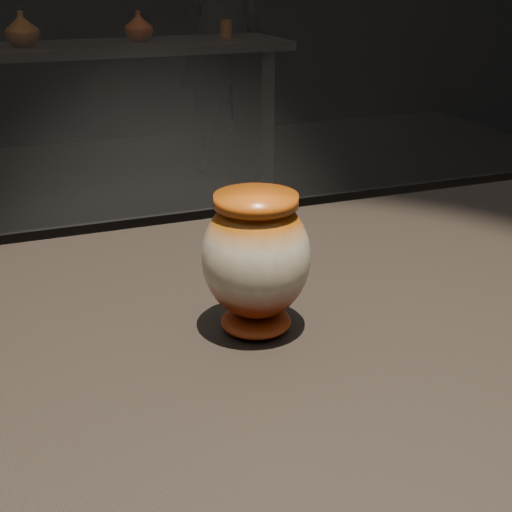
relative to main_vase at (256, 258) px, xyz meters
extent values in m
cube|color=black|center=(-0.16, 0.00, -0.12)|extent=(2.00, 0.80, 0.05)
ellipsoid|color=maroon|center=(0.00, 0.00, -0.08)|extent=(0.10, 0.10, 0.02)
ellipsoid|color=beige|center=(0.00, 0.00, 0.00)|extent=(0.14, 0.14, 0.15)
cylinder|color=#B95B11|center=(0.00, 0.00, 0.07)|extent=(0.11, 0.11, 0.01)
cube|color=black|center=(0.47, 3.39, -0.12)|extent=(2.00, 0.60, 0.05)
cube|color=black|center=(1.32, 3.39, -0.57)|extent=(0.08, 0.50, 0.85)
imported|color=#994016|center=(0.01, 3.34, 0.00)|extent=(0.23, 0.23, 0.18)
imported|color=maroon|center=(0.64, 3.40, -0.01)|extent=(0.21, 0.21, 0.16)
cylinder|color=#994016|center=(1.16, 3.41, -0.04)|extent=(0.07, 0.07, 0.10)
imported|color=black|center=(1.27, 3.81, -0.09)|extent=(0.72, 0.53, 1.80)
camera|label=1|loc=(-0.28, -0.70, 0.31)|focal=50.00mm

